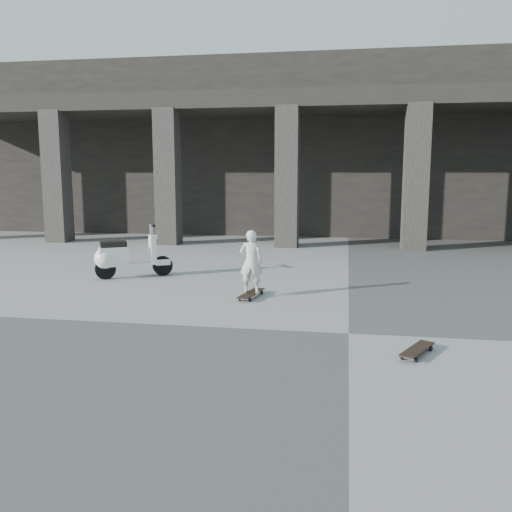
% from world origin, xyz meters
% --- Properties ---
extents(ground, '(90.00, 90.00, 0.00)m').
position_xyz_m(ground, '(0.00, 0.00, 0.00)').
color(ground, '#4C4C49').
rests_on(ground, ground).
extents(colonnade, '(28.00, 8.82, 6.00)m').
position_xyz_m(colonnade, '(-0.00, 13.77, 3.03)').
color(colonnade, black).
rests_on(colonnade, ground).
extents(longboard, '(0.35, 0.88, 0.09)m').
position_xyz_m(longboard, '(-1.66, 1.87, 0.07)').
color(longboard, black).
rests_on(longboard, ground).
extents(skateboard_spare, '(0.48, 0.71, 0.08)m').
position_xyz_m(skateboard_spare, '(0.79, -0.75, 0.06)').
color(skateboard_spare, black).
rests_on(skateboard_spare, ground).
extents(child, '(0.40, 0.27, 1.09)m').
position_xyz_m(child, '(-1.66, 1.87, 0.63)').
color(child, beige).
rests_on(child, longboard).
extents(scooter, '(1.42, 0.96, 1.10)m').
position_xyz_m(scooter, '(-4.59, 3.15, 0.44)').
color(scooter, black).
rests_on(scooter, ground).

